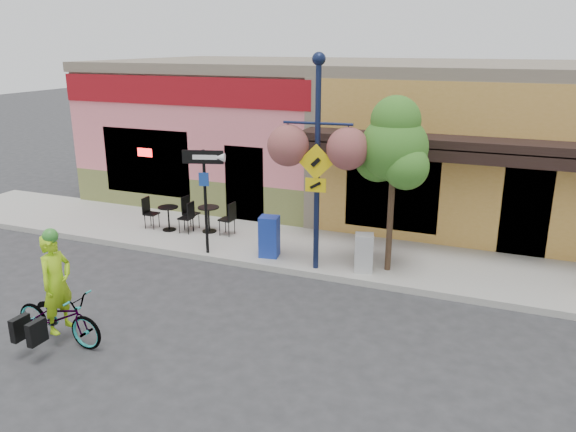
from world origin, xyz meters
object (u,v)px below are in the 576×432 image
(street_tree, at_px, (392,185))
(newspaper_box_grey, at_px, (364,253))
(bicycle, at_px, (59,317))
(one_way_sign, at_px, (206,203))
(cyclist_rider, at_px, (58,297))
(building, at_px, (383,133))
(lamp_post, at_px, (317,166))
(newspaper_box_blue, at_px, (269,237))

(street_tree, bearing_deg, newspaper_box_grey, -149.38)
(bicycle, bearing_deg, one_way_sign, -3.83)
(cyclist_rider, relative_size, one_way_sign, 0.69)
(building, distance_m, lamp_post, 6.72)
(bicycle, bearing_deg, cyclist_rider, -88.81)
(bicycle, height_order, cyclist_rider, cyclist_rider)
(newspaper_box_blue, bearing_deg, street_tree, -4.27)
(newspaper_box_blue, distance_m, street_tree, 3.18)
(bicycle, distance_m, newspaper_box_blue, 5.19)
(building, relative_size, cyclist_rider, 10.36)
(lamp_post, distance_m, newspaper_box_grey, 2.22)
(newspaper_box_grey, bearing_deg, street_tree, 16.32)
(newspaper_box_blue, relative_size, street_tree, 0.25)
(lamp_post, bearing_deg, cyclist_rider, -130.21)
(cyclist_rider, xyz_separation_m, newspaper_box_blue, (1.84, 4.84, -0.23))
(one_way_sign, distance_m, street_tree, 4.40)
(bicycle, relative_size, lamp_post, 0.39)
(building, distance_m, newspaper_box_grey, 6.80)
(building, xyz_separation_m, lamp_post, (0.08, -6.72, 0.27))
(one_way_sign, distance_m, newspaper_box_blue, 1.72)
(building, relative_size, lamp_post, 3.83)
(building, height_order, newspaper_box_grey, building)
(lamp_post, relative_size, newspaper_box_grey, 5.47)
(bicycle, xyz_separation_m, street_tree, (4.70, 5.08, 1.63))
(lamp_post, distance_m, street_tree, 1.68)
(building, xyz_separation_m, newspaper_box_blue, (-1.19, -6.44, -1.60))
(cyclist_rider, xyz_separation_m, lamp_post, (3.11, 4.56, 1.65))
(building, distance_m, cyclist_rider, 11.76)
(lamp_post, xyz_separation_m, one_way_sign, (-2.77, -0.09, -1.10))
(building, bearing_deg, cyclist_rider, -105.03)
(bicycle, bearing_deg, lamp_post, -33.49)
(building, distance_m, one_way_sign, 7.36)
(lamp_post, xyz_separation_m, street_tree, (1.54, 0.51, -0.41))
(newspaper_box_blue, relative_size, newspaper_box_grey, 1.14)
(bicycle, height_order, street_tree, street_tree)
(building, distance_m, newspaper_box_blue, 6.75)
(one_way_sign, bearing_deg, lamp_post, -14.82)
(cyclist_rider, relative_size, street_tree, 0.45)
(street_tree, bearing_deg, cyclist_rider, -132.50)
(newspaper_box_grey, bearing_deg, bicycle, -145.65)
(lamp_post, bearing_deg, building, 84.74)
(bicycle, height_order, one_way_sign, one_way_sign)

